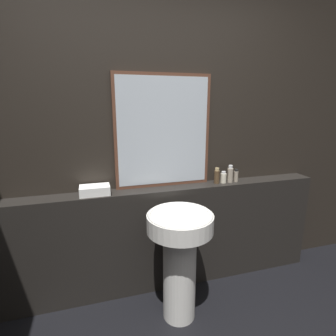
{
  "coord_description": "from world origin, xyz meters",
  "views": [
    {
      "loc": [
        -0.52,
        -0.46,
        1.57
      ],
      "look_at": [
        0.04,
        1.42,
        1.09
      ],
      "focal_mm": 28.0,
      "sensor_mm": 36.0,
      "label": 1
    }
  ],
  "objects_px": {
    "towel_stack": "(95,190)",
    "lotion_bottle": "(230,174)",
    "mirror": "(163,132)",
    "conditioner_bottle": "(223,177)",
    "shampoo_bottle": "(217,176)",
    "body_wash_bottle": "(236,176)",
    "pedestal_sink": "(180,252)"
  },
  "relations": [
    {
      "from": "lotion_bottle",
      "to": "body_wash_bottle",
      "type": "bearing_deg",
      "value": 0.0
    },
    {
      "from": "pedestal_sink",
      "to": "lotion_bottle",
      "type": "distance_m",
      "value": 0.83
    },
    {
      "from": "conditioner_bottle",
      "to": "body_wash_bottle",
      "type": "relative_size",
      "value": 0.9
    },
    {
      "from": "pedestal_sink",
      "to": "conditioner_bottle",
      "type": "height_order",
      "value": "conditioner_bottle"
    },
    {
      "from": "shampoo_bottle",
      "to": "conditioner_bottle",
      "type": "xyz_separation_m",
      "value": [
        0.06,
        0.0,
        -0.02
      ]
    },
    {
      "from": "lotion_bottle",
      "to": "body_wash_bottle",
      "type": "relative_size",
      "value": 1.34
    },
    {
      "from": "towel_stack",
      "to": "lotion_bottle",
      "type": "height_order",
      "value": "lotion_bottle"
    },
    {
      "from": "conditioner_bottle",
      "to": "body_wash_bottle",
      "type": "xyz_separation_m",
      "value": [
        0.12,
        0.0,
        0.01
      ]
    },
    {
      "from": "mirror",
      "to": "pedestal_sink",
      "type": "bearing_deg",
      "value": -91.01
    },
    {
      "from": "towel_stack",
      "to": "lotion_bottle",
      "type": "bearing_deg",
      "value": 0.0
    },
    {
      "from": "conditioner_bottle",
      "to": "mirror",
      "type": "bearing_deg",
      "value": 172.16
    },
    {
      "from": "towel_stack",
      "to": "conditioner_bottle",
      "type": "relative_size",
      "value": 2.19
    },
    {
      "from": "body_wash_bottle",
      "to": "conditioner_bottle",
      "type": "bearing_deg",
      "value": 180.0
    },
    {
      "from": "mirror",
      "to": "shampoo_bottle",
      "type": "relative_size",
      "value": 6.58
    },
    {
      "from": "pedestal_sink",
      "to": "mirror",
      "type": "xyz_separation_m",
      "value": [
        0.01,
        0.46,
        0.82
      ]
    },
    {
      "from": "lotion_bottle",
      "to": "body_wash_bottle",
      "type": "height_order",
      "value": "lotion_bottle"
    },
    {
      "from": "towel_stack",
      "to": "conditioner_bottle",
      "type": "xyz_separation_m",
      "value": [
        1.09,
        0.0,
        0.01
      ]
    },
    {
      "from": "conditioner_bottle",
      "to": "body_wash_bottle",
      "type": "distance_m",
      "value": 0.12
    },
    {
      "from": "mirror",
      "to": "body_wash_bottle",
      "type": "distance_m",
      "value": 0.77
    },
    {
      "from": "conditioner_bottle",
      "to": "lotion_bottle",
      "type": "xyz_separation_m",
      "value": [
        0.07,
        0.0,
        0.02
      ]
    },
    {
      "from": "towel_stack",
      "to": "body_wash_bottle",
      "type": "relative_size",
      "value": 1.97
    },
    {
      "from": "towel_stack",
      "to": "mirror",
      "type": "bearing_deg",
      "value": 7.31
    },
    {
      "from": "towel_stack",
      "to": "lotion_bottle",
      "type": "relative_size",
      "value": 1.47
    },
    {
      "from": "towel_stack",
      "to": "lotion_bottle",
      "type": "distance_m",
      "value": 1.15
    },
    {
      "from": "conditioner_bottle",
      "to": "pedestal_sink",
      "type": "bearing_deg",
      "value": -143.84
    },
    {
      "from": "conditioner_bottle",
      "to": "shampoo_bottle",
      "type": "bearing_deg",
      "value": -180.0
    },
    {
      "from": "shampoo_bottle",
      "to": "body_wash_bottle",
      "type": "distance_m",
      "value": 0.19
    },
    {
      "from": "pedestal_sink",
      "to": "shampoo_bottle",
      "type": "distance_m",
      "value": 0.74
    },
    {
      "from": "mirror",
      "to": "conditioner_bottle",
      "type": "xyz_separation_m",
      "value": [
        0.53,
        -0.07,
        -0.41
      ]
    },
    {
      "from": "towel_stack",
      "to": "shampoo_bottle",
      "type": "height_order",
      "value": "shampoo_bottle"
    },
    {
      "from": "shampoo_bottle",
      "to": "conditioner_bottle",
      "type": "bearing_deg",
      "value": 0.0
    },
    {
      "from": "pedestal_sink",
      "to": "body_wash_bottle",
      "type": "bearing_deg",
      "value": 30.68
    }
  ]
}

